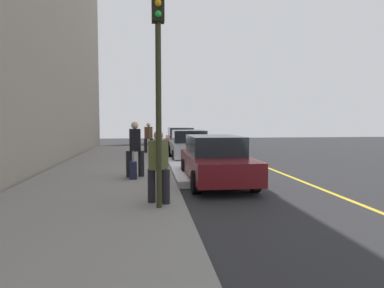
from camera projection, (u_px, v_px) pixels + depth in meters
The scene contains 12 objects.
ground_plane at pixel (202, 179), 11.80m from camera, with size 56.00×56.00×0.00m, color #28282B.
sidewalk at pixel (104, 179), 11.39m from camera, with size 28.00×4.60×0.15m, color gray.
lane_stripe_centre at pixel (291, 177), 12.19m from camera, with size 28.00×0.14×0.01m, color gold.
snow_bank_curb at pixel (178, 169), 13.44m from camera, with size 6.76×0.56×0.22m, color white.
parked_car_red at pixel (180, 138), 24.12m from camera, with size 4.77×1.94×1.51m.
parked_car_silver at pixel (189, 145), 17.61m from camera, with size 4.78×1.94×1.51m.
parked_car_maroon at pixel (215, 160), 11.01m from camera, with size 4.71×1.90×1.51m.
pedestrian_brown_coat at pixel (149, 137), 19.90m from camera, with size 0.55×0.53×1.72m.
pedestrian_black_coat at pixel (135, 148), 11.32m from camera, with size 0.54×0.59×1.82m.
pedestrian_olive_coat at pixel (159, 165), 7.69m from camera, with size 0.52×0.49×1.63m.
traffic_light_pole at pixel (158, 61), 7.13m from camera, with size 0.35×0.26×4.57m.
rolling_suitcase at pixel (133, 170), 10.94m from camera, with size 0.34×0.22×0.91m.
Camera 1 is at (11.56, -1.79, 2.00)m, focal length 32.20 mm.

